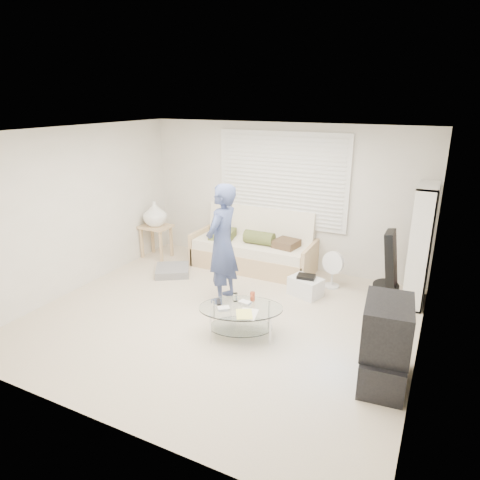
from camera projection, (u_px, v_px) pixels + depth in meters
The scene contains 13 objects.
ground at pixel (221, 318), 5.90m from camera, with size 5.00×5.00×0.00m, color #BFAD94.
room_shell at pixel (236, 195), 5.79m from camera, with size 5.02×4.52×2.51m.
window_blinds at pixel (282, 180), 7.28m from camera, with size 2.32×0.08×1.62m.
futon_sofa at pixel (254, 249), 7.54m from camera, with size 2.14×0.87×1.05m.
grey_floor_pillow at pixel (173, 270), 7.34m from camera, with size 0.55×0.55×0.13m, color slate.
side_table at pixel (155, 216), 7.89m from camera, with size 0.55×0.44×1.08m.
bookshelf at pixel (420, 246), 6.09m from camera, with size 0.28×0.74×1.76m.
guitar_case at pixel (390, 271), 6.26m from camera, with size 0.38×0.39×1.06m.
floor_fan at pixel (333, 266), 6.75m from camera, with size 0.38×0.25×0.61m.
storage_bin at pixel (306, 286), 6.53m from camera, with size 0.56×0.47×0.33m.
tv_unit at pixel (385, 344), 4.47m from camera, with size 0.54×0.89×0.93m.
coffee_table at pixel (241, 313), 5.38m from camera, with size 1.24×1.04×0.51m.
standing_person at pixel (222, 244), 6.13m from camera, with size 0.65×0.42×1.77m, color navy.
Camera 1 is at (2.55, -4.60, 2.90)m, focal length 32.00 mm.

